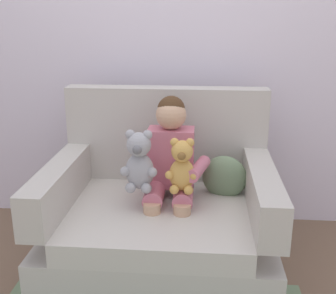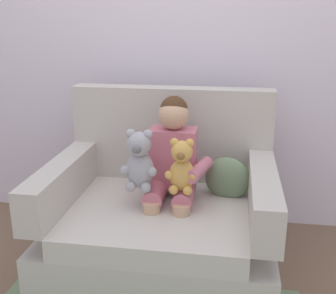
% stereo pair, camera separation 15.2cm
% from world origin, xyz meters
% --- Properties ---
extents(ground_plane, '(8.00, 8.00, 0.00)m').
position_xyz_m(ground_plane, '(0.00, 0.00, 0.00)').
color(ground_plane, brown).
extents(back_wall, '(6.00, 0.10, 2.60)m').
position_xyz_m(back_wall, '(0.00, 0.75, 1.30)').
color(back_wall, silver).
rests_on(back_wall, ground).
extents(armchair, '(1.24, 0.98, 0.99)m').
position_xyz_m(armchair, '(0.00, 0.05, 0.31)').
color(armchair, '#BCB7AD').
rests_on(armchair, ground).
extents(seated_child, '(0.45, 0.39, 0.82)m').
position_xyz_m(seated_child, '(0.05, 0.08, 0.62)').
color(seated_child, '#C66B7F').
rests_on(seated_child, armchair).
extents(plush_honey, '(0.17, 0.14, 0.29)m').
position_xyz_m(plush_honey, '(0.12, -0.06, 0.66)').
color(plush_honey, gold).
rests_on(plush_honey, armchair).
extents(plush_grey, '(0.20, 0.16, 0.33)m').
position_xyz_m(plush_grey, '(-0.10, -0.05, 0.67)').
color(plush_grey, '#9E9EA3').
rests_on(plush_grey, armchair).
extents(throw_pillow, '(0.28, 0.17, 0.26)m').
position_xyz_m(throw_pillow, '(0.36, 0.18, 0.51)').
color(throw_pillow, slate).
rests_on(throw_pillow, armchair).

